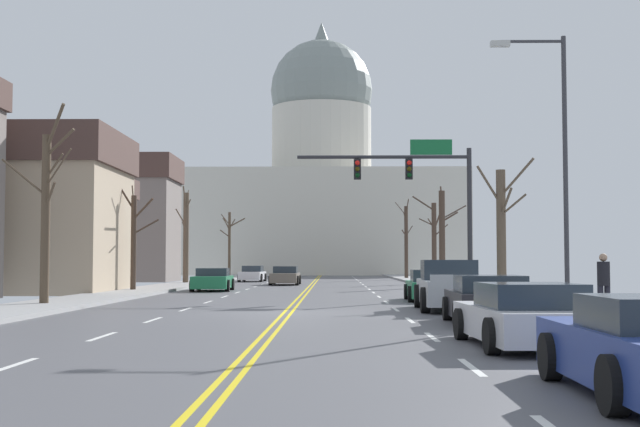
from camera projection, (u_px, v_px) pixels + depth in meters
ground at (288, 312)px, 26.76m from camera, size 20.00×180.00×0.20m
signal_gantry at (421, 184)px, 39.04m from camera, size 7.91×0.41×6.99m
street_lamp_right at (556, 148)px, 25.18m from camera, size 2.21×0.24×8.07m
capitol_building at (321, 194)px, 108.88m from camera, size 34.51×22.03×32.13m
sedan_near_00 at (432, 286)px, 34.97m from camera, size 2.18×4.65×1.26m
pickup_truck_near_01 at (451, 288)px, 28.36m from camera, size 2.33×5.41×1.65m
sedan_near_02 at (488, 301)px, 21.97m from camera, size 2.16×4.47×1.25m
sedan_near_03 at (526, 317)px, 16.12m from camera, size 2.22×4.70×1.20m
sedan_oncoming_00 at (213, 280)px, 46.77m from camera, size 2.18×4.54×1.23m
sedan_oncoming_01 at (285, 276)px, 58.91m from camera, size 2.05×4.64×1.26m
sedan_oncoming_02 at (252, 274)px, 68.40m from camera, size 2.05×4.41×1.25m
flank_building_00 at (107, 218)px, 69.34m from camera, size 11.23×6.92×10.00m
flank_building_01 at (9, 211)px, 43.88m from camera, size 11.32×8.40×8.18m
flank_building_02 at (44, 231)px, 53.35m from camera, size 9.97×8.18×6.92m
bare_tree_00 at (434, 240)px, 62.50m from camera, size 2.53×1.50×6.25m
bare_tree_01 at (186, 236)px, 60.19m from camera, size 1.26×2.08×6.68m
bare_tree_02 at (502, 231)px, 33.16m from camera, size 2.09×2.12×5.37m
bare_tree_03 at (46, 211)px, 30.35m from camera, size 2.53×2.04×6.93m
bare_tree_04 at (442, 236)px, 53.95m from camera, size 1.76×1.26×6.25m
bare_tree_05 at (134, 238)px, 44.96m from camera, size 2.25×1.39×5.69m
bare_tree_06 at (406, 240)px, 76.26m from camera, size 1.66×2.16×6.95m
bare_tree_07 at (230, 241)px, 81.27m from camera, size 2.27×1.82×6.10m
pedestrian_00 at (604, 281)px, 23.39m from camera, size 0.35×0.34×1.67m
bicycle_parked at (533, 297)px, 26.66m from camera, size 0.12×1.77×0.85m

